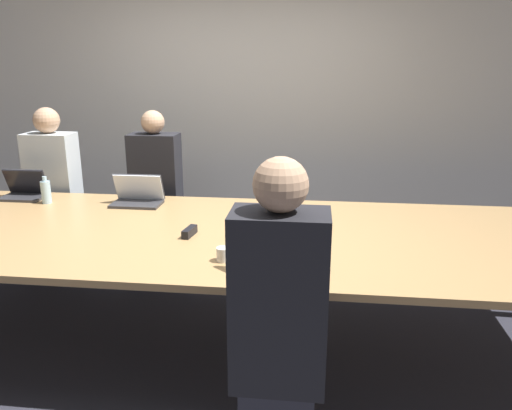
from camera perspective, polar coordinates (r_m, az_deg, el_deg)
name	(u,v)px	position (r m, az deg, el deg)	size (l,w,h in m)	color
ground_plane	(209,341)	(3.47, -5.39, -15.20)	(24.00, 24.00, 0.00)	#2D2D38
curtain_wall	(246,105)	(4.83, -1.13, 11.41)	(12.00, 0.06, 2.80)	beige
conference_table	(206,237)	(3.15, -5.74, -3.70)	(4.80, 1.57, 0.78)	tan
laptop_far_midleft	(138,195)	(3.78, -13.36, 1.07)	(0.37, 0.23, 0.23)	#333338
person_far_midleft	(157,198)	(4.29, -11.24, 0.78)	(0.40, 0.24, 1.42)	#2D2D38
laptop_far_left	(25,189)	(4.25, -24.93, 1.63)	(0.33, 0.23, 0.22)	#333338
person_far_left	(55,195)	(4.57, -21.98, 1.02)	(0.40, 0.24, 1.44)	#2D2D38
bottle_far_left	(46,192)	(4.02, -22.88, 1.42)	(0.07, 0.07, 0.20)	#ADD1E0
laptop_near_midright	(271,257)	(2.53, 1.69, -5.93)	(0.34, 0.26, 0.25)	silver
person_near_midright	(279,330)	(2.17, 2.60, -14.06)	(0.40, 0.24, 1.45)	#2D2D38
cup_near_midright	(223,254)	(2.65, -3.78, -5.65)	(0.07, 0.07, 0.08)	white
stapler	(190,232)	(3.05, -7.61, -3.06)	(0.07, 0.15, 0.05)	black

